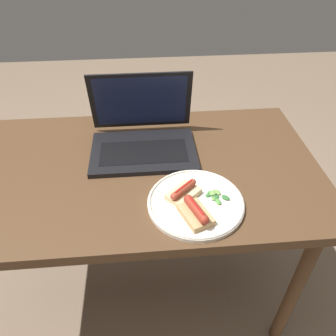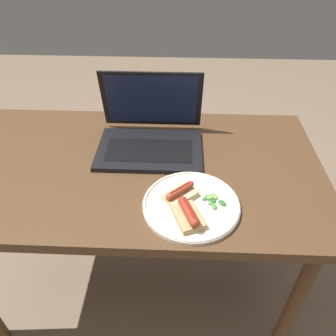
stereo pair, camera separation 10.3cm
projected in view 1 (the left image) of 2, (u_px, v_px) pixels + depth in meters
name	position (u px, v px, depth m)	size (l,w,h in m)	color
ground_plane	(141.00, 286.00, 1.62)	(6.00, 6.00, 0.00)	#75604C
desk	(131.00, 185.00, 1.18)	(1.32, 0.71, 0.77)	#4C331E
laptop	(143.00, 137.00, 1.19)	(0.38, 0.29, 0.25)	black
plate	(196.00, 202.00, 0.99)	(0.29, 0.29, 0.02)	silver
sausage_toast_left	(183.00, 192.00, 0.99)	(0.12, 0.12, 0.04)	#D6B784
sausage_toast_middle	(196.00, 212.00, 0.92)	(0.10, 0.12, 0.05)	tan
salad_pile	(217.00, 196.00, 1.00)	(0.08, 0.07, 0.01)	#709E4C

